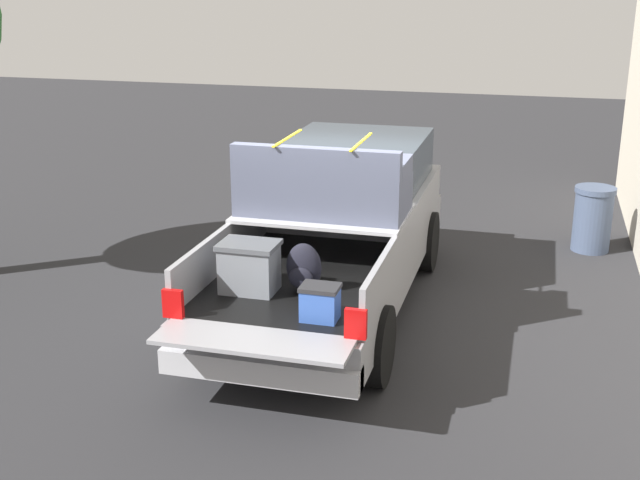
# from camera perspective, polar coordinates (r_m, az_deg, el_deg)

# --- Properties ---
(ground_plane) EXTENTS (40.00, 40.00, 0.00)m
(ground_plane) POSITION_cam_1_polar(r_m,az_deg,el_deg) (10.20, 0.89, -4.88)
(ground_plane) COLOR #262628
(pickup_truck) EXTENTS (6.05, 2.06, 2.23)m
(pickup_truck) POSITION_cam_1_polar(r_m,az_deg,el_deg) (10.21, 1.44, 1.06)
(pickup_truck) COLOR gray
(pickup_truck) RESTS_ON ground_plane
(trash_can) EXTENTS (0.60, 0.60, 0.98)m
(trash_can) POSITION_cam_1_polar(r_m,az_deg,el_deg) (12.87, 18.51, 1.43)
(trash_can) COLOR #3F4C66
(trash_can) RESTS_ON ground_plane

